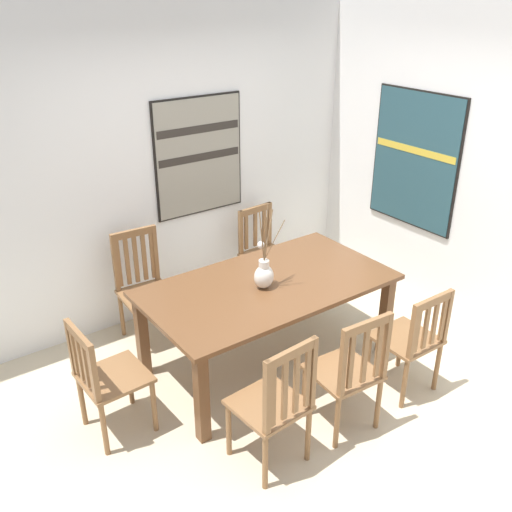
% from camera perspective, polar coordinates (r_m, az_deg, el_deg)
% --- Properties ---
extents(ground_plane, '(6.40, 6.40, 0.03)m').
position_cam_1_polar(ground_plane, '(4.35, 5.21, -14.43)').
color(ground_plane, beige).
extents(wall_back, '(6.40, 0.12, 2.70)m').
position_cam_1_polar(wall_back, '(5.07, -8.12, 9.07)').
color(wall_back, white).
rests_on(wall_back, ground_plane).
extents(wall_side, '(0.12, 6.40, 2.70)m').
position_cam_1_polar(wall_side, '(5.00, 22.40, 7.12)').
color(wall_side, white).
rests_on(wall_side, ground_plane).
extents(dining_table, '(1.91, 1.05, 0.73)m').
position_cam_1_polar(dining_table, '(4.35, 1.21, -3.79)').
color(dining_table, brown).
rests_on(dining_table, ground_plane).
extents(centerpiece_vase, '(0.22, 0.17, 0.63)m').
position_cam_1_polar(centerpiece_vase, '(4.19, 0.80, -1.73)').
color(centerpiece_vase, silver).
rests_on(centerpiece_vase, dining_table).
extents(chair_0, '(0.43, 0.43, 0.87)m').
position_cam_1_polar(chair_0, '(4.30, 15.48, -8.03)').
color(chair_0, brown).
rests_on(chair_0, ground_plane).
extents(chair_1, '(0.45, 0.45, 0.88)m').
position_cam_1_polar(chair_1, '(5.45, 0.85, 0.45)').
color(chair_1, brown).
rests_on(chair_1, ground_plane).
extents(chair_2, '(0.44, 0.44, 0.96)m').
position_cam_1_polar(chair_2, '(4.86, -11.30, -2.91)').
color(chair_2, brown).
rests_on(chair_2, ground_plane).
extents(chair_3, '(0.45, 0.45, 0.95)m').
position_cam_1_polar(chair_3, '(3.55, 1.97, -14.59)').
color(chair_3, brown).
rests_on(chair_3, ground_plane).
extents(chair_4, '(0.45, 0.45, 0.93)m').
position_cam_1_polar(chair_4, '(3.86, 9.36, -11.38)').
color(chair_4, brown).
rests_on(chair_4, ground_plane).
extents(chair_5, '(0.44, 0.44, 0.86)m').
position_cam_1_polar(chair_5, '(3.92, -14.93, -11.69)').
color(chair_5, brown).
rests_on(chair_5, ground_plane).
extents(painting_on_back_wall, '(0.87, 0.05, 1.05)m').
position_cam_1_polar(painting_on_back_wall, '(5.09, -5.80, 10.00)').
color(painting_on_back_wall, black).
extents(painting_on_side_wall, '(0.05, 0.93, 1.22)m').
position_cam_1_polar(painting_on_side_wall, '(5.32, 15.75, 9.33)').
color(painting_on_side_wall, black).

